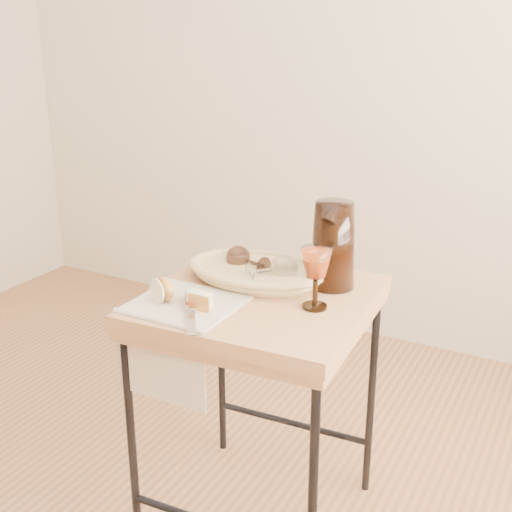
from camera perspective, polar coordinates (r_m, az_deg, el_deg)
The scene contains 11 objects.
wall_back at distance 3.13m, azimuth 6.61°, elevation 17.19°, with size 3.60×0.00×2.70m, color beige.
side_table at distance 2.00m, azimuth 0.28°, elevation -13.44°, with size 0.60×0.60×0.76m, color brown, non-canonical shape.
tea_towel at distance 1.77m, azimuth -6.13°, elevation -4.14°, with size 0.28×0.25×0.01m, color beige.
bread_basket at distance 1.91m, azimuth -0.00°, elevation -1.53°, with size 0.37×0.25×0.05m, color olive, non-canonical shape.
goblet_lying_a at distance 1.93m, azimuth -0.63°, elevation -0.48°, with size 0.12×0.08×0.08m, color brown, non-canonical shape.
goblet_lying_b at distance 1.86m, azimuth 1.17°, elevation -1.22°, with size 0.13×0.08×0.08m, color white, non-canonical shape.
pitcher at distance 1.85m, azimuth 6.72°, elevation 0.96°, with size 0.17×0.25×0.29m, color black, non-canonical shape.
wine_goblet at distance 1.72m, azimuth 5.20°, elevation -1.92°, with size 0.08×0.08×0.17m, color white, non-canonical shape.
apple_half at distance 1.78m, azimuth -7.98°, elevation -2.86°, with size 0.07×0.04×0.07m, color #AF1D1E.
apple_wedge at distance 1.73m, azimuth -4.93°, elevation -3.82°, with size 0.06×0.03×0.04m, color beige.
table_knife at distance 1.70m, azimuth -5.71°, elevation -4.75°, with size 0.25×0.03×0.02m, color silver, non-canonical shape.
Camera 1 is at (1.17, -1.10, 1.47)m, focal length 46.01 mm.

